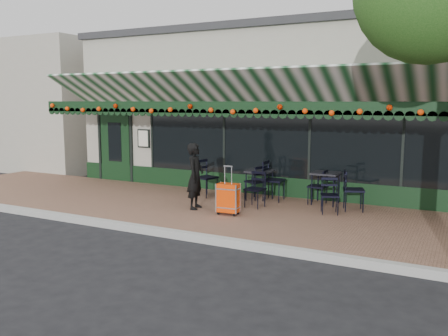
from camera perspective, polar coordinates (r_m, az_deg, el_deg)
The scene contains 16 objects.
ground at distance 9.33m, azimuth -5.74°, elevation -8.24°, with size 80.00×80.00×0.00m, color black.
sidewalk at distance 10.98m, azimuth -0.03°, elevation -5.28°, with size 18.00×4.00×0.15m, color brown.
curb at distance 9.24m, azimuth -6.02°, elevation -7.91°, with size 18.00×0.16×0.15m, color #9E9E99.
restaurant_building at distance 16.10m, azimuth 9.61°, elevation 6.76°, with size 12.00×9.60×4.50m.
neighbor_building_left at distance 23.68m, azimuth -22.02°, elevation 7.00°, with size 12.00×8.00×4.80m, color gray.
woman at distance 10.85m, azimuth -3.46°, elevation -0.99°, with size 0.55×0.36×1.51m, color black.
suitcase at distance 10.33m, azimuth 0.50°, elevation -3.68°, with size 0.48×0.29×1.07m.
cafe_table_a at distance 11.58m, azimuth 12.15°, elevation -0.90°, with size 0.62×0.62×0.77m.
cafe_table_b at distance 11.85m, azimuth 4.30°, elevation -0.65°, with size 0.60×0.60×0.74m.
chair_a_left at distance 11.57m, azimuth 11.17°, elevation -2.23°, with size 0.42×0.42×0.85m, color black, non-canonical shape.
chair_a_right at distance 11.08m, azimuth 15.35°, elevation -2.61°, with size 0.47×0.47×0.93m, color black, non-canonical shape.
chair_a_front at distance 10.67m, azimuth 12.60°, elevation -3.28°, with size 0.40×0.40×0.80m, color black, non-canonical shape.
chair_b_left at distance 11.98m, azimuth 3.80°, elevation -1.68°, with size 0.44×0.44×0.87m, color black, non-canonical shape.
chair_b_right at distance 11.82m, azimuth 6.01°, elevation -1.53°, with size 0.50×0.50×1.00m, color black, non-canonical shape.
chair_b_front at distance 11.05m, azimuth 3.74°, elevation -2.60°, with size 0.42×0.42×0.84m, color black, non-canonical shape.
chair_solo at distance 12.30m, azimuth -2.11°, elevation -1.19°, with size 0.48×0.48×0.96m, color black, non-canonical shape.
Camera 1 is at (4.90, -7.49, 2.62)m, focal length 38.00 mm.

